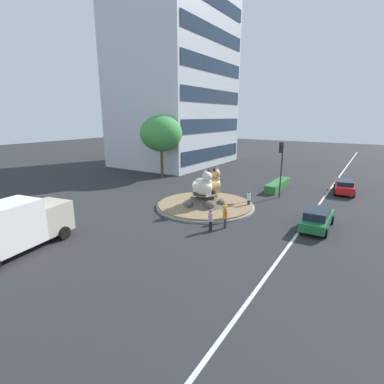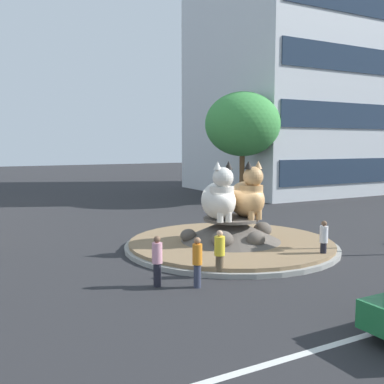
% 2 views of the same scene
% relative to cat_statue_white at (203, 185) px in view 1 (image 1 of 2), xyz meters
% --- Properties ---
extents(ground_plane, '(160.00, 160.00, 0.00)m').
position_rel_cat_statue_white_xyz_m(ground_plane, '(0.70, 0.17, -2.20)').
color(ground_plane, '#28282B').
extents(lane_centreline, '(112.00, 0.20, 0.01)m').
position_rel_cat_statue_white_xyz_m(lane_centreline, '(0.70, -8.64, -2.20)').
color(lane_centreline, silver).
rests_on(lane_centreline, ground).
extents(roundabout_island, '(9.04, 9.04, 1.31)m').
position_rel_cat_statue_white_xyz_m(roundabout_island, '(0.69, 0.15, -1.75)').
color(roundabout_island, gray).
rests_on(roundabout_island, ground).
extents(cat_statue_white, '(1.86, 2.39, 2.44)m').
position_rel_cat_statue_white_xyz_m(cat_statue_white, '(0.00, 0.00, 0.00)').
color(cat_statue_white, silver).
rests_on(cat_statue_white, roundabout_island).
extents(cat_statue_calico, '(1.71, 2.41, 2.43)m').
position_rel_cat_statue_white_xyz_m(cat_statue_calico, '(1.37, -0.09, -0.00)').
color(cat_statue_calico, tan).
rests_on(cat_statue_calico, roundabout_island).
extents(traffic_light_mast, '(0.71, 0.57, 5.66)m').
position_rel_cat_statue_white_xyz_m(traffic_light_mast, '(7.50, -4.61, 1.92)').
color(traffic_light_mast, '#2D2D33').
rests_on(traffic_light_mast, ground).
extents(office_tower, '(19.43, 15.24, 31.33)m').
position_rel_cat_statue_white_xyz_m(office_tower, '(20.86, 17.80, 13.47)').
color(office_tower, silver).
rests_on(office_tower, ground).
extents(clipped_hedge_strip, '(6.16, 1.20, 0.90)m').
position_rel_cat_statue_white_xyz_m(clipped_hedge_strip, '(11.19, -3.49, -1.75)').
color(clipped_hedge_strip, '#2D7033').
rests_on(clipped_hedge_strip, ground).
extents(broadleaf_tree_behind_island, '(5.62, 5.62, 8.31)m').
position_rel_cat_statue_white_xyz_m(broadleaf_tree_behind_island, '(9.56, 12.11, 3.70)').
color(broadleaf_tree_behind_island, brown).
rests_on(broadleaf_tree_behind_island, ground).
extents(pedestrian_yellow_shirt, '(0.35, 0.35, 1.58)m').
position_rel_cat_statue_white_xyz_m(pedestrian_yellow_shirt, '(-1.93, -3.13, -1.37)').
color(pedestrian_yellow_shirt, brown).
rests_on(pedestrian_yellow_shirt, ground).
extents(pedestrian_pink_shirt, '(0.32, 0.32, 1.60)m').
position_rel_cat_statue_white_xyz_m(pedestrian_pink_shirt, '(-4.17, -3.07, -1.35)').
color(pedestrian_pink_shirt, black).
rests_on(pedestrian_pink_shirt, ground).
extents(pedestrian_white_shirt, '(0.31, 0.31, 1.56)m').
position_rel_cat_statue_white_xyz_m(pedestrian_white_shirt, '(2.57, -3.33, -1.37)').
color(pedestrian_white_shirt, black).
rests_on(pedestrian_white_shirt, ground).
extents(pedestrian_orange_shirt, '(0.30, 0.30, 1.58)m').
position_rel_cat_statue_white_xyz_m(pedestrian_orange_shirt, '(-3.13, -3.76, -1.36)').
color(pedestrian_orange_shirt, '#33384C').
rests_on(pedestrian_orange_shirt, ground).
extents(sedan_on_far_lane, '(4.77, 1.96, 1.53)m').
position_rel_cat_statue_white_xyz_m(sedan_on_far_lane, '(0.50, -9.56, -1.40)').
color(sedan_on_far_lane, '#1E6B38').
rests_on(sedan_on_far_lane, ground).
extents(hatchback_near_shophouse, '(4.75, 2.48, 1.48)m').
position_rel_cat_statue_white_xyz_m(hatchback_near_shophouse, '(13.06, -10.13, -1.41)').
color(hatchback_near_shophouse, red).
rests_on(hatchback_near_shophouse, ground).
extents(delivery_box_truck, '(7.77, 3.57, 3.20)m').
position_rel_cat_statue_white_xyz_m(delivery_box_truck, '(-13.92, 5.32, -0.49)').
color(delivery_box_truck, '#B7AD99').
rests_on(delivery_box_truck, ground).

